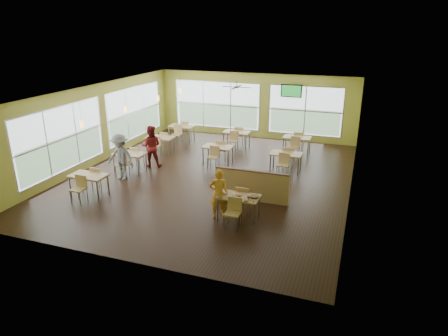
# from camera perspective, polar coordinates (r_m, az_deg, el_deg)

# --- Properties ---
(room) EXTENTS (12.00, 12.04, 3.20)m
(room) POSITION_cam_1_polar(r_m,az_deg,el_deg) (14.55, -1.84, 4.62)
(room) COLOR black
(room) RESTS_ON ground
(window_bays) EXTENTS (9.24, 10.24, 2.38)m
(window_bays) POSITION_cam_1_polar(r_m,az_deg,el_deg) (18.35, -6.11, 7.32)
(window_bays) COLOR white
(window_bays) RESTS_ON room
(main_table) EXTENTS (1.22, 1.52, 0.87)m
(main_table) POSITION_cam_1_polar(r_m,az_deg,el_deg) (11.58, 2.10, -4.57)
(main_table) COLOR tan
(main_table) RESTS_ON floor
(half_wall_divider) EXTENTS (2.40, 0.14, 1.04)m
(half_wall_divider) POSITION_cam_1_polar(r_m,az_deg,el_deg) (12.91, 4.03, -2.49)
(half_wall_divider) COLOR tan
(half_wall_divider) RESTS_ON floor
(dining_tables) EXTENTS (6.92, 8.72, 0.87)m
(dining_tables) POSITION_cam_1_polar(r_m,az_deg,el_deg) (16.72, -3.04, 3.18)
(dining_tables) COLOR tan
(dining_tables) RESTS_ON floor
(pendant_lights) EXTENTS (0.11, 7.31, 0.86)m
(pendant_lights) POSITION_cam_1_polar(r_m,az_deg,el_deg) (16.34, -11.64, 8.99)
(pendant_lights) COLOR #2D2119
(pendant_lights) RESTS_ON ceiling
(ceiling_fan) EXTENTS (1.25, 1.25, 0.29)m
(ceiling_fan) POSITION_cam_1_polar(r_m,az_deg,el_deg) (17.05, 1.83, 11.50)
(ceiling_fan) COLOR #2D2119
(ceiling_fan) RESTS_ON ceiling
(tv_backwall) EXTENTS (1.00, 0.07, 0.60)m
(tv_backwall) POSITION_cam_1_polar(r_m,az_deg,el_deg) (19.49, 9.60, 10.81)
(tv_backwall) COLOR black
(tv_backwall) RESTS_ON wall_back
(man_plaid) EXTENTS (0.65, 0.53, 1.53)m
(man_plaid) POSITION_cam_1_polar(r_m,az_deg,el_deg) (11.64, -0.77, -3.71)
(man_plaid) COLOR orange
(man_plaid) RESTS_ON floor
(patron_maroon) EXTENTS (0.98, 0.87, 1.68)m
(patron_maroon) POSITION_cam_1_polar(r_m,az_deg,el_deg) (16.19, -10.37, 3.08)
(patron_maroon) COLOR maroon
(patron_maroon) RESTS_ON floor
(patron_grey) EXTENTS (1.17, 0.75, 1.72)m
(patron_grey) POSITION_cam_1_polar(r_m,az_deg,el_deg) (15.04, -14.56, 1.54)
(patron_grey) COLOR slate
(patron_grey) RESTS_ON floor
(cup_blue) EXTENTS (0.09, 0.09, 0.32)m
(cup_blue) POSITION_cam_1_polar(r_m,az_deg,el_deg) (11.51, 0.20, -3.72)
(cup_blue) COLOR white
(cup_blue) RESTS_ON main_table
(cup_yellow) EXTENTS (0.09, 0.09, 0.32)m
(cup_yellow) POSITION_cam_1_polar(r_m,az_deg,el_deg) (11.32, 1.17, -4.14)
(cup_yellow) COLOR white
(cup_yellow) RESTS_ON main_table
(cup_red_near) EXTENTS (0.09, 0.09, 0.32)m
(cup_red_near) POSITION_cam_1_polar(r_m,az_deg,el_deg) (11.41, 2.25, -3.96)
(cup_red_near) COLOR white
(cup_red_near) RESTS_ON main_table
(cup_red_far) EXTENTS (0.11, 0.11, 0.38)m
(cup_red_far) POSITION_cam_1_polar(r_m,az_deg,el_deg) (11.31, 3.55, -4.13)
(cup_red_far) COLOR white
(cup_red_far) RESTS_ON main_table
(food_basket) EXTENTS (0.26, 0.26, 0.06)m
(food_basket) POSITION_cam_1_polar(r_m,az_deg,el_deg) (11.45, 4.37, -4.09)
(food_basket) COLOR black
(food_basket) RESTS_ON main_table
(ketchup_cup) EXTENTS (0.05, 0.05, 0.02)m
(ketchup_cup) POSITION_cam_1_polar(r_m,az_deg,el_deg) (11.17, 4.23, -4.85)
(ketchup_cup) COLOR maroon
(ketchup_cup) RESTS_ON main_table
(wrapper_left) EXTENTS (0.18, 0.16, 0.04)m
(wrapper_left) POSITION_cam_1_polar(r_m,az_deg,el_deg) (11.41, -0.55, -4.18)
(wrapper_left) COLOR #A67C50
(wrapper_left) RESTS_ON main_table
(wrapper_mid) EXTENTS (0.22, 0.21, 0.04)m
(wrapper_mid) POSITION_cam_1_polar(r_m,az_deg,el_deg) (11.55, 2.08, -3.88)
(wrapper_mid) COLOR #A67C50
(wrapper_mid) RESTS_ON main_table
(wrapper_right) EXTENTS (0.15, 0.14, 0.03)m
(wrapper_right) POSITION_cam_1_polar(r_m,az_deg,el_deg) (11.22, 3.18, -4.67)
(wrapper_right) COLOR #A67C50
(wrapper_right) RESTS_ON main_table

